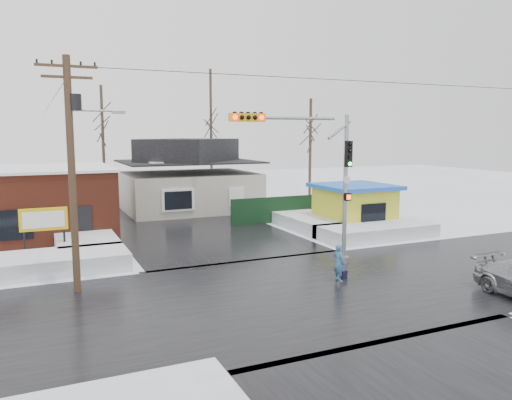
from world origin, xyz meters
name	(u,v)px	position (x,y,z in m)	size (l,w,h in m)	color
ground	(301,291)	(0.00, 0.00, 0.00)	(120.00, 120.00, 0.00)	white
road_ns	(301,291)	(0.00, 0.00, 0.01)	(10.00, 120.00, 0.02)	black
road_ew	(301,291)	(0.00, 0.00, 0.01)	(120.00, 10.00, 0.02)	black
snowbank_nw	(47,263)	(-9.00, 7.00, 0.40)	(7.00, 3.00, 0.80)	white
snowbank_ne	(376,231)	(9.00, 7.00, 0.40)	(7.00, 3.00, 0.80)	white
snowbank_nside_w	(84,238)	(-7.00, 12.00, 0.40)	(3.00, 8.00, 0.80)	white
snowbank_nside_e	(305,220)	(7.00, 12.00, 0.40)	(3.00, 8.00, 0.80)	white
traffic_signal	(317,169)	(2.43, 2.97, 4.54)	(6.05, 0.68, 7.00)	gray
utility_pole	(73,161)	(-7.93, 3.50, 5.11)	(3.15, 0.44, 9.00)	#382619
brick_building	(4,203)	(-11.00, 15.99, 2.08)	(12.20, 8.20, 4.12)	maroon
marquee_sign	(44,221)	(-9.00, 9.49, 1.92)	(2.20, 0.21, 2.55)	black
house	(189,178)	(2.00, 22.00, 2.62)	(10.40, 8.40, 5.76)	#BBB8A9
kiosk	(354,206)	(9.50, 9.99, 1.46)	(4.60, 4.60, 2.88)	yellow
fence	(284,209)	(6.50, 14.00, 0.90)	(8.00, 0.12, 1.80)	black
tree_far_left	(102,111)	(-4.00, 26.00, 7.95)	(3.00, 3.00, 10.00)	#332821
tree_far_mid	(211,96)	(6.00, 28.00, 9.54)	(3.00, 3.00, 12.00)	#332821
tree_far_right	(311,121)	(12.00, 20.00, 7.16)	(3.00, 3.00, 9.00)	#332821
pedestrian	(339,263)	(2.07, 0.50, 0.79)	(0.57, 0.38, 1.57)	teal
shopping_bag	(344,275)	(2.47, 0.69, 0.17)	(0.28, 0.12, 0.35)	black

